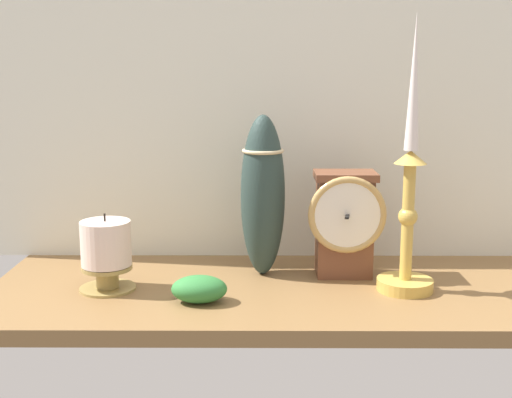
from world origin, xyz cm
name	(u,v)px	position (x,y,z in cm)	size (l,w,h in cm)	color
ground_plane	(308,294)	(0.00, 0.00, -1.20)	(100.00, 36.00, 2.40)	brown
back_wall	(304,75)	(0.00, 18.50, 32.50)	(120.00, 2.00, 65.00)	silver
mantel_clock	(345,222)	(6.19, 5.65, 9.14)	(12.45, 9.56, 17.23)	brown
candlestick_tall_left	(409,202)	(14.76, -1.66, 13.82)	(8.64, 8.64, 41.82)	gold
pillar_candle_front	(106,252)	(-31.18, -1.53, 5.93)	(8.63, 8.63, 12.03)	#9E8649
tall_ceramic_vase	(263,195)	(-7.14, 6.54, 13.36)	(7.22, 7.22, 26.43)	#283A36
ivy_sprig	(199,289)	(-16.47, -7.15, 1.99)	(8.19, 5.74, 3.98)	#2F7837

